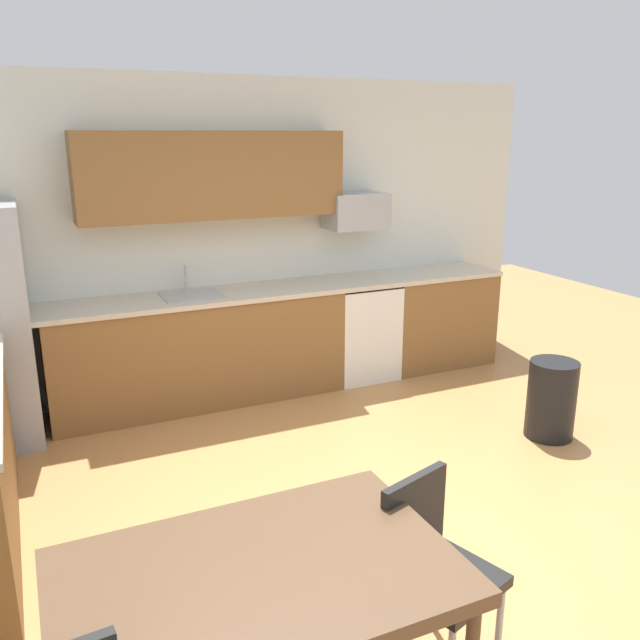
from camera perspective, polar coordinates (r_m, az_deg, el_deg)
ground_plane at (r=4.12m, az=6.13°, el=-17.11°), size 12.00×12.00×0.00m
wall_back at (r=5.94m, az=-6.75°, el=7.24°), size 5.80×0.10×2.70m
cabinet_run_back at (r=5.68m, az=-10.36°, el=-2.67°), size 2.46×0.60×0.90m
cabinet_run_back_right at (r=6.64m, az=9.84°, el=0.08°), size 1.09×0.60×0.90m
countertop_back at (r=5.70m, az=-5.51°, el=2.49°), size 4.80×0.64×0.04m
upper_cabinets_back at (r=5.59m, az=-9.20°, el=12.27°), size 2.20×0.34×0.70m
oven_range at (r=6.21m, az=3.38°, el=-0.77°), size 0.60×0.60×0.91m
microwave at (r=6.08m, az=3.10°, el=9.40°), size 0.54×0.36×0.32m
sink_basin at (r=5.55m, az=-10.99°, el=1.48°), size 0.48×0.40×0.14m
sink_faucet at (r=5.69m, az=-11.52°, el=3.45°), size 0.02×0.02×0.24m
dining_table at (r=2.50m, az=-5.40°, el=-21.87°), size 1.40×0.90×0.77m
chair_near_table at (r=2.99m, az=9.67°, el=-19.76°), size 0.50×0.50×0.85m
trash_bin at (r=5.29m, az=19.38°, el=-6.49°), size 0.36×0.36×0.60m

